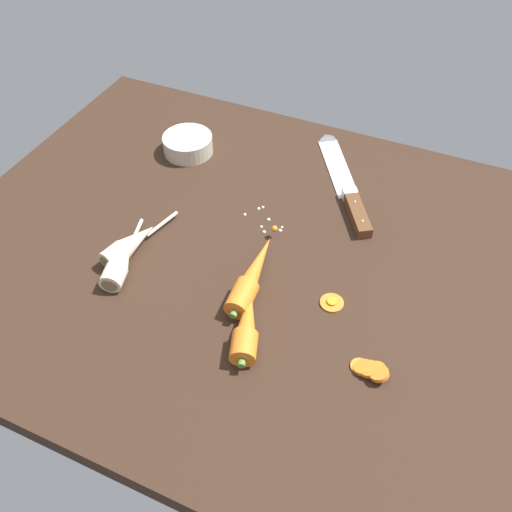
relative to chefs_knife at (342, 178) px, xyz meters
The scene contains 10 objects.
ground_plane 27.95cm from the chefs_knife, 105.18° to the right, with size 120.00×90.00×4.00cm, color #332116.
chefs_knife is the anchor object (origin of this frame).
whole_carrot 34.47cm from the chefs_knife, 99.66° to the right, with size 5.41×22.40×4.20cm.
whole_carrot_second 44.06cm from the chefs_knife, 92.93° to the right, with size 8.34×17.24×4.20cm.
parsnip_front 46.51cm from the chefs_knife, 129.31° to the right, with size 6.71×18.09×4.00cm.
parsnip_mid_left 49.49cm from the chefs_knife, 125.46° to the right, with size 6.60×17.62×4.00cm.
carrot_slice_stack 46.60cm from the chefs_knife, 67.25° to the right, with size 6.16×3.78×2.54cm.
carrot_slice_stray_near 33.59cm from the chefs_knife, 75.32° to the right, with size 4.09×4.09×0.70cm.
prep_bowl 35.04cm from the chefs_knife, behind, with size 11.00×11.00×4.00cm.
mince_crumbs 20.81cm from the chefs_knife, 117.97° to the right, with size 8.83×7.07×0.77cm.
Camera 1 is at (27.28, -63.65, 73.82)cm, focal length 38.30 mm.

